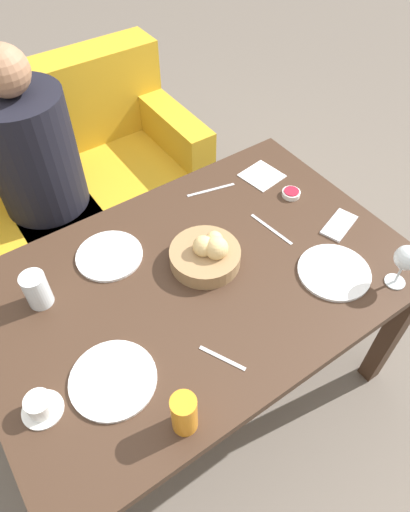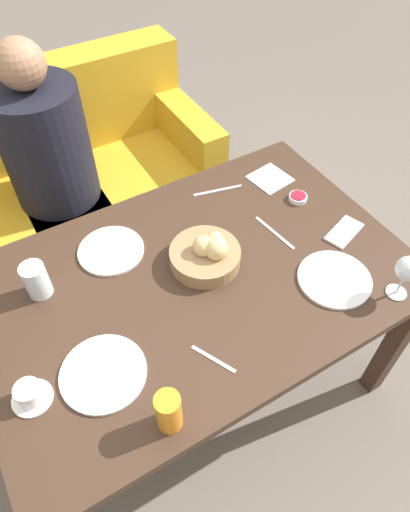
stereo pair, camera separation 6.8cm
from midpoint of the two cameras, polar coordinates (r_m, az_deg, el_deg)
name	(u,v)px [view 2 (the right image)]	position (r m, az deg, el deg)	size (l,w,h in m)	color
ground_plane	(198,379)	(2.06, 0.13, -15.16)	(10.00, 10.00, 0.00)	#6B6056
dining_table	(196,294)	(1.52, 0.18, -4.84)	(1.36, 0.89, 0.72)	#3D281C
couch	(69,188)	(2.47, -15.84, 8.17)	(1.43, 0.70, 0.87)	gold
seated_person	(58,184)	(2.23, -17.08, 8.60)	(0.38, 0.49, 1.15)	#23232D
bread_basket	(207,254)	(1.46, 1.53, 0.21)	(0.23, 0.23, 0.12)	#99754C
plate_near_left	(103,373)	(1.29, -11.08, -14.22)	(0.23, 0.23, 0.01)	white
plate_near_right	(334,279)	(1.50, 17.13, -2.81)	(0.23, 0.23, 0.01)	white
plate_far_center	(111,250)	(1.54, -10.43, 0.65)	(0.22, 0.22, 0.01)	white
juice_glass	(169,412)	(1.16, -2.80, -18.91)	(0.06, 0.06, 0.13)	orange
water_tumbler	(36,280)	(1.44, -19.09, -2.91)	(0.07, 0.07, 0.12)	silver
wine_glass	(408,270)	(1.46, 25.27, -1.64)	(0.08, 0.08, 0.16)	silver
coffee_cup	(30,394)	(1.28, -19.59, -16.02)	(0.11, 0.11, 0.06)	white
jam_bowl_berry	(298,197)	(1.73, 12.66, 7.13)	(0.07, 0.07, 0.02)	white
fork_silver	(218,190)	(1.73, 2.72, 8.16)	(0.19, 0.05, 0.00)	#B7B7BC
knife_silver	(275,233)	(1.60, 9.90, 2.87)	(0.03, 0.19, 0.00)	#B7B7BC
spoon_coffee	(213,359)	(1.29, 2.60, -12.78)	(0.07, 0.13, 0.00)	#B7B7BC
napkin	(270,179)	(1.81, 9.22, 9.52)	(0.15, 0.15, 0.00)	white
cell_phone	(344,232)	(1.65, 18.13, 2.86)	(0.17, 0.12, 0.01)	silver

